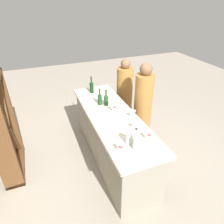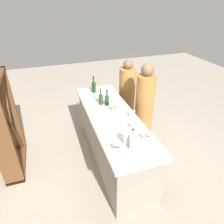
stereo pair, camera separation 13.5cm
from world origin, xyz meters
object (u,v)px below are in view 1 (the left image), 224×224
Objects in this scene: wine_bottle_second_left_olive_green at (106,100)px; wine_glass_near_right at (137,124)px; wine_bottle_leftmost_clear_pale at (135,141)px; person_left_guest at (124,97)px; wine_rack at (4,129)px; wine_glass_near_left at (133,113)px; wine_glass_far_right at (121,147)px; wine_glass_near_center at (149,135)px; person_center_guest at (142,109)px; wine_glass_far_left at (115,107)px; wine_bottle_center_olive_green at (100,99)px; wine_glass_far_center at (110,103)px; wine_bottle_second_right_dark_green at (92,87)px; water_pitcher at (129,138)px.

wine_bottle_second_left_olive_green is 0.89m from wine_glass_near_right.
wine_bottle_leftmost_clear_pale is 0.20× the size of person_left_guest.
wine_rack reaches higher than person_left_guest.
wine_glass_near_right is at bearing -171.02° from wine_bottle_second_left_olive_green.
wine_glass_far_right is at bearing 142.43° from wine_glass_near_left.
wine_glass_near_center reaches higher than wine_glass_near_left.
wine_rack reaches higher than wine_bottle_leftmost_clear_pale.
person_center_guest is at bearing -33.77° from wine_bottle_leftmost_clear_pale.
person_left_guest reaches higher than wine_glass_far_left.
person_left_guest reaches higher than wine_bottle_center_olive_green.
wine_bottle_leftmost_clear_pale reaches higher than wine_glass_near_center.
wine_glass_far_center is 1.00m from person_left_guest.
wine_glass_near_center is 0.95× the size of wine_glass_near_right.
wine_glass_far_left is 1.11m from person_left_guest.
wine_bottle_second_right_dark_green is at bearing -5.51° from wine_glass_far_right.
wine_bottle_second_right_dark_green reaches higher than wine_bottle_leftmost_clear_pale.
wine_glass_near_left is (-1.16, -0.33, -0.03)m from wine_bottle_second_right_dark_green.
wine_glass_far_left is 0.10× the size of person_center_guest.
wine_glass_far_right is at bearing 168.01° from wine_bottle_second_left_olive_green.
wine_glass_near_center is 0.45m from wine_glass_far_right.
wine_glass_near_center is (-1.19, -1.86, 0.21)m from wine_rack.
wine_glass_near_left is 0.33m from wine_glass_far_left.
wine_glass_far_center is (0.16, 0.02, -0.00)m from wine_glass_far_left.
wine_glass_far_left is at bearing -5.74° from wine_bottle_leftmost_clear_pale.
wine_glass_near_right is at bearing -49.53° from wine_glass_far_right.
wine_glass_near_right is 0.91× the size of wine_glass_far_left.
wine_bottle_leftmost_clear_pale is 1.82× the size of water_pitcher.
water_pitcher is at bearing -179.86° from wine_bottle_second_right_dark_green.
wine_bottle_center_olive_green is 0.20× the size of person_left_guest.
wine_glass_far_left is (-0.91, -0.12, -0.01)m from wine_bottle_second_right_dark_green.
wine_glass_far_left is 0.16m from wine_glass_far_center.
water_pitcher reaches higher than wine_glass_far_right.
wine_glass_far_center is (-0.20, -1.69, 0.23)m from wine_rack.
water_pitcher is at bearing -125.36° from wine_rack.
water_pitcher is at bearing 52.50° from person_center_guest.
water_pitcher reaches higher than wine_glass_near_left.
wine_bottle_center_olive_green is 0.18× the size of person_center_guest.
wine_bottle_second_left_olive_green is 0.19× the size of person_left_guest.
wine_glass_far_right is 1.44m from person_center_guest.
wine_glass_near_right is at bearing -170.20° from wine_glass_far_center.
wine_bottle_leftmost_clear_pale is 2.03× the size of wine_glass_near_right.
wine_bottle_center_olive_green is 0.72m from wine_glass_near_left.
wine_rack is at bearing 88.51° from wine_bottle_second_left_olive_green.
wine_bottle_center_olive_green is 0.97m from wine_glass_near_right.
wine_bottle_leftmost_clear_pale is 1.88× the size of wine_glass_far_center.
wine_bottle_second_right_dark_green is 0.76m from wine_glass_far_center.
person_left_guest is at bearing -40.04° from wine_glass_far_center.
wine_bottle_center_olive_green is at bearing 45.51° from person_left_guest.
wine_glass_near_right is (-1.48, -0.22, -0.01)m from wine_bottle_second_right_dark_green.
wine_glass_near_center is (-0.58, 0.06, 0.00)m from wine_glass_near_left.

